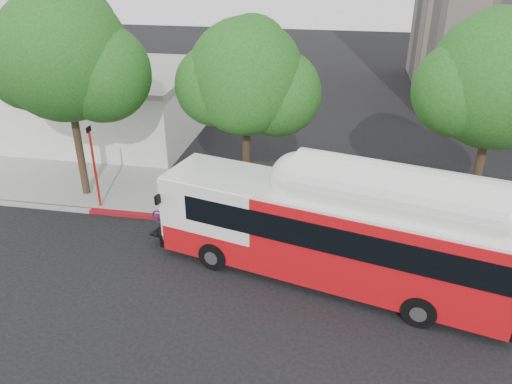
% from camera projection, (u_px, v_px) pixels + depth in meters
% --- Properties ---
extents(ground, '(120.00, 120.00, 0.00)m').
position_uv_depth(ground, '(242.00, 281.00, 18.52)').
color(ground, black).
rests_on(ground, ground).
extents(sidewalk, '(60.00, 5.00, 0.15)m').
position_uv_depth(sidewalk, '(269.00, 200.00, 24.20)').
color(sidewalk, gray).
rests_on(sidewalk, ground).
extents(curb_strip, '(60.00, 0.30, 0.15)m').
position_uv_depth(curb_strip, '(260.00, 226.00, 21.92)').
color(curb_strip, gray).
rests_on(curb_strip, ground).
extents(red_curb_segment, '(10.00, 0.32, 0.16)m').
position_uv_depth(red_curb_segment, '(194.00, 220.00, 22.39)').
color(red_curb_segment, maroon).
rests_on(red_curb_segment, ground).
extents(street_tree_left, '(6.67, 5.80, 9.74)m').
position_uv_depth(street_tree_left, '(75.00, 61.00, 21.80)').
color(street_tree_left, '#2D2116').
rests_on(street_tree_left, ground).
extents(street_tree_mid, '(5.75, 5.00, 8.62)m').
position_uv_depth(street_tree_mid, '(255.00, 82.00, 21.29)').
color(street_tree_mid, '#2D2116').
rests_on(street_tree_mid, ground).
extents(street_tree_right, '(6.21, 5.40, 9.18)m').
position_uv_depth(street_tree_right, '(508.00, 86.00, 19.36)').
color(street_tree_right, '#2D2116').
rests_on(street_tree_right, ground).
extents(low_commercial_bldg, '(16.20, 10.20, 4.25)m').
position_uv_depth(low_commercial_bldg, '(73.00, 100.00, 32.09)').
color(low_commercial_bldg, silver).
rests_on(low_commercial_bldg, ground).
extents(transit_bus, '(13.63, 5.73, 3.98)m').
position_uv_depth(transit_bus, '(331.00, 235.00, 17.87)').
color(transit_bus, red).
rests_on(transit_bus, ground).
extents(signal_pole, '(0.12, 0.38, 4.05)m').
position_uv_depth(signal_pole, '(95.00, 168.00, 22.63)').
color(signal_pole, red).
rests_on(signal_pole, ground).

